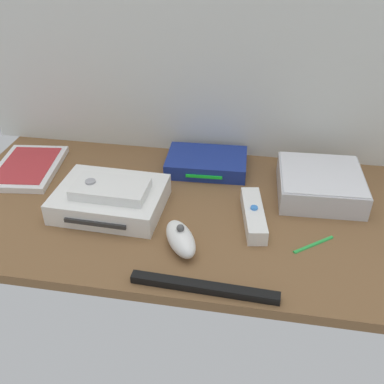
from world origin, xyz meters
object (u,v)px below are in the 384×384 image
mini_computer (320,184)px  remote_nunchuk (180,239)px  remote_wand (253,215)px  sensor_bar (204,287)px  network_router (207,163)px  game_console (110,199)px  stylus_pen (314,243)px  remote_classic_pad (111,189)px  game_case (28,167)px

mini_computer → remote_nunchuk: (-25.49, -21.54, -0.60)cm
mini_computer → remote_wand: bearing=-138.4°
sensor_bar → network_router: bearing=99.6°
game_console → stylus_pen: (39.66, -4.87, -1.85)cm
remote_classic_pad → network_router: bearing=51.8°
remote_classic_pad → remote_wand: bearing=4.4°
network_router → sensor_bar: (4.93, -37.48, -1.00)cm
network_router → mini_computer: bearing=-16.9°
game_case → remote_classic_pad: size_ratio=1.40×
mini_computer → remote_wand: size_ratio=1.17×
game_console → network_router: (16.83, 18.34, -0.50)cm
game_case → stylus_pen: game_case is taller
sensor_bar → stylus_pen: sensor_bar is taller
game_case → game_console: bearing=-31.6°
game_console → sensor_bar: game_console is taller
stylus_pen → remote_classic_pad: bearing=174.5°
game_console → mini_computer: (41.58, 11.99, 0.44)cm
remote_nunchuk → stylus_pen: bearing=-18.3°
remote_wand → remote_classic_pad: 28.04cm
mini_computer → stylus_pen: 17.13cm
remote_wand → remote_classic_pad: (-27.73, -1.49, 3.90)cm
game_case → stylus_pen: 65.10cm
remote_classic_pad → game_console: bearing=125.3°
game_case → remote_nunchuk: 44.57cm
mini_computer → game_case: size_ratio=0.87×
game_console → network_router: bearing=49.3°
game_case → network_router: size_ratio=1.11×
sensor_bar → stylus_pen: size_ratio=2.67×
network_router → remote_wand: 21.42cm
network_router → remote_nunchuk: (-0.74, -27.88, 0.34)cm
game_console → mini_computer: size_ratio=1.21×
remote_wand → remote_nunchuk: (-12.39, -9.91, 0.53)cm
game_console → game_case: (-23.51, 10.86, -1.44)cm
remote_nunchuk → stylus_pen: remote_nunchuk is taller
mini_computer → stylus_pen: (-1.92, -16.87, -2.29)cm
remote_nunchuk → remote_classic_pad: remote_classic_pad is taller
game_console → remote_wand: (28.48, 0.37, -0.69)cm
game_console → mini_computer: mini_computer is taller
remote_classic_pad → sensor_bar: bearing=-39.3°
mini_computer → remote_wand: (-13.10, -11.62, -1.13)cm
mini_computer → game_case: mini_computer is taller
network_router → remote_wand: same height
mini_computer → remote_classic_pad: (-40.82, -13.11, 2.77)cm
game_console → sensor_bar: (21.76, -19.14, -1.50)cm
network_router → stylus_pen: bearing=-48.0°
mini_computer → sensor_bar: bearing=-122.5°
remote_nunchuk → sensor_bar: 11.23cm
remote_wand → network_router: bearing=113.5°
network_router → remote_nunchuk: remote_nunchuk is taller
remote_wand → sensor_bar: (-6.72, -19.51, -0.81)cm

